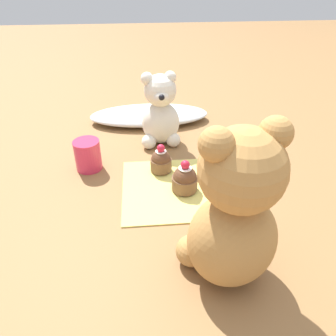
% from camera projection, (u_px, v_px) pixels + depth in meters
% --- Properties ---
extents(ground_plane, '(4.00, 4.00, 0.00)m').
position_uv_depth(ground_plane, '(168.00, 189.00, 0.72)').
color(ground_plane, olive).
extents(knitted_placemat, '(0.20, 0.23, 0.01)m').
position_uv_depth(knitted_placemat, '(168.00, 188.00, 0.72)').
color(knitted_placemat, '#E0D166').
rests_on(knitted_placemat, ground_plane).
extents(tulle_cloth, '(0.36, 0.15, 0.04)m').
position_uv_depth(tulle_cloth, '(149.00, 115.00, 1.00)').
color(tulle_cloth, white).
rests_on(tulle_cloth, ground_plane).
extents(teddy_bear_cream, '(0.11, 0.10, 0.19)m').
position_uv_depth(teddy_bear_cream, '(159.00, 112.00, 0.85)').
color(teddy_bear_cream, silver).
rests_on(teddy_bear_cream, ground_plane).
extents(teddy_bear_tan, '(0.17, 0.16, 0.27)m').
position_uv_depth(teddy_bear_tan, '(234.00, 213.00, 0.47)').
color(teddy_bear_tan, '#B78447').
rests_on(teddy_bear_tan, ground_plane).
extents(cupcake_near_cream_bear, '(0.05, 0.05, 0.07)m').
position_uv_depth(cupcake_near_cream_bear, '(161.00, 161.00, 0.76)').
color(cupcake_near_cream_bear, brown).
rests_on(cupcake_near_cream_bear, knitted_placemat).
extents(cupcake_near_tan_bear, '(0.06, 0.06, 0.07)m').
position_uv_depth(cupcake_near_tan_bear, '(185.00, 179.00, 0.70)').
color(cupcake_near_tan_bear, brown).
rests_on(cupcake_near_tan_bear, knitted_placemat).
extents(juice_glass, '(0.06, 0.06, 0.07)m').
position_uv_depth(juice_glass, '(88.00, 155.00, 0.77)').
color(juice_glass, '#DB3356').
rests_on(juice_glass, ground_plane).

